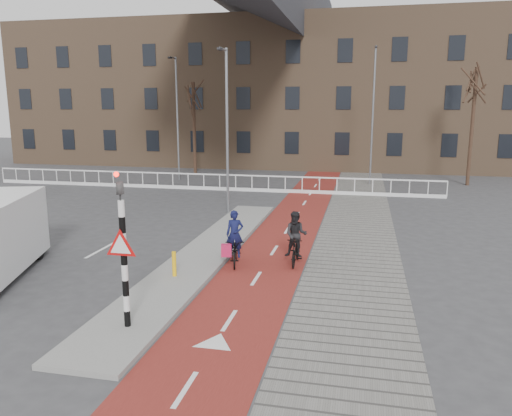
# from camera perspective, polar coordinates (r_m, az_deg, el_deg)

# --- Properties ---
(ground) EXTENTS (120.00, 120.00, 0.00)m
(ground) POSITION_cam_1_polar(r_m,az_deg,el_deg) (13.41, -8.22, -10.35)
(ground) COLOR #38383A
(ground) RESTS_ON ground
(bike_lane) EXTENTS (2.50, 60.00, 0.01)m
(bike_lane) POSITION_cam_1_polar(r_m,az_deg,el_deg) (22.39, 4.35, -1.32)
(bike_lane) COLOR maroon
(bike_lane) RESTS_ON ground
(sidewalk) EXTENTS (3.00, 60.00, 0.01)m
(sidewalk) POSITION_cam_1_polar(r_m,az_deg,el_deg) (22.19, 11.53, -1.64)
(sidewalk) COLOR slate
(sidewalk) RESTS_ON ground
(curb_island) EXTENTS (1.80, 16.00, 0.12)m
(curb_island) POSITION_cam_1_polar(r_m,az_deg,el_deg) (17.17, -5.78, -5.15)
(curb_island) COLOR gray
(curb_island) RESTS_ON ground
(traffic_signal) EXTENTS (0.80, 0.80, 3.68)m
(traffic_signal) POSITION_cam_1_polar(r_m,az_deg,el_deg) (11.26, -14.97, -4.22)
(traffic_signal) COLOR black
(traffic_signal) RESTS_ON curb_island
(bollard) EXTENTS (0.12, 0.12, 0.73)m
(bollard) POSITION_cam_1_polar(r_m,az_deg,el_deg) (14.76, -9.33, -6.32)
(bollard) COLOR yellow
(bollard) RESTS_ON curb_island
(cyclist_near) EXTENTS (0.96, 1.74, 1.75)m
(cyclist_near) POSITION_cam_1_polar(r_m,az_deg,el_deg) (15.93, -2.45, -4.43)
(cyclist_near) COLOR black
(cyclist_near) RESTS_ON bike_lane
(cyclist_far) EXTENTS (0.72, 1.58, 1.73)m
(cyclist_far) POSITION_cam_1_polar(r_m,az_deg,el_deg) (15.92, 4.58, -3.97)
(cyclist_far) COLOR black
(cyclist_far) RESTS_ON bike_lane
(railing) EXTENTS (28.00, 0.10, 0.99)m
(railing) POSITION_cam_1_polar(r_m,az_deg,el_deg) (30.51, -5.98, 2.67)
(railing) COLOR silver
(railing) RESTS_ON ground
(townhouse_row) EXTENTS (46.00, 10.00, 15.90)m
(townhouse_row) POSITION_cam_1_polar(r_m,az_deg,el_deg) (44.35, 2.62, 15.19)
(townhouse_row) COLOR #7F6047
(townhouse_row) RESTS_ON ground
(tree_mid) EXTENTS (0.24, 0.24, 6.74)m
(tree_mid) POSITION_cam_1_polar(r_m,az_deg,el_deg) (38.04, -7.08, 9.03)
(tree_mid) COLOR black
(tree_mid) RESTS_ON ground
(tree_right) EXTENTS (0.22, 0.22, 7.36)m
(tree_right) POSITION_cam_1_polar(r_m,az_deg,el_deg) (34.53, 23.46, 8.45)
(tree_right) COLOR black
(tree_right) RESTS_ON ground
(streetlight_near) EXTENTS (0.12, 0.12, 7.48)m
(streetlight_near) POSITION_cam_1_polar(r_m,az_deg,el_deg) (22.77, -3.31, 8.41)
(streetlight_near) COLOR slate
(streetlight_near) RESTS_ON ground
(streetlight_left) EXTENTS (0.12, 0.12, 8.18)m
(streetlight_left) POSITION_cam_1_polar(r_m,az_deg,el_deg) (34.59, -8.97, 9.93)
(streetlight_left) COLOR slate
(streetlight_left) RESTS_ON ground
(streetlight_right) EXTENTS (0.12, 0.12, 8.64)m
(streetlight_right) POSITION_cam_1_polar(r_m,az_deg,el_deg) (33.08, 13.19, 10.10)
(streetlight_right) COLOR slate
(streetlight_right) RESTS_ON ground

